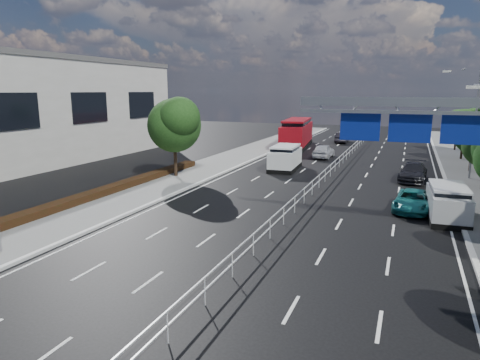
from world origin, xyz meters
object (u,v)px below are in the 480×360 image
(red_bus, at_px, (297,133))
(near_car_dark, at_px, (342,138))
(parked_car_dark, at_px, (413,172))
(parked_car_teal, at_px, (413,201))
(overhead_gantry, at_px, (426,123))
(near_car_silver, at_px, (324,151))
(white_minivan, at_px, (285,158))
(silver_minivan, at_px, (448,203))

(red_bus, relative_size, near_car_dark, 2.81)
(parked_car_dark, bearing_deg, parked_car_teal, -85.87)
(overhead_gantry, xyz_separation_m, red_bus, (-14.24, 31.03, -3.74))
(near_car_silver, distance_m, parked_car_dark, 13.00)
(near_car_silver, bearing_deg, white_minivan, 79.03)
(near_car_silver, height_order, parked_car_teal, near_car_silver)
(white_minivan, bearing_deg, overhead_gantry, -56.38)
(white_minivan, height_order, near_car_silver, white_minivan)
(overhead_gantry, xyz_separation_m, parked_car_dark, (-0.24, 13.90, -4.89))
(overhead_gantry, relative_size, near_car_silver, 2.34)
(near_car_dark, distance_m, parked_car_teal, 34.98)
(overhead_gantry, bearing_deg, white_minivan, 126.99)
(white_minivan, distance_m, silver_minivan, 17.32)
(near_car_silver, relative_size, parked_car_teal, 0.99)
(overhead_gantry, relative_size, parked_car_teal, 2.32)
(overhead_gantry, height_order, white_minivan, overhead_gantry)
(silver_minivan, bearing_deg, white_minivan, 134.81)
(overhead_gantry, bearing_deg, parked_car_teal, 93.17)
(white_minivan, distance_m, near_car_dark, 23.24)
(near_car_silver, height_order, silver_minivan, silver_minivan)
(near_car_silver, height_order, parked_car_dark, near_car_silver)
(white_minivan, xyz_separation_m, silver_minivan, (12.78, -11.69, -0.14))
(overhead_gantry, height_order, near_car_silver, overhead_gantry)
(red_bus, bearing_deg, silver_minivan, -67.07)
(red_bus, xyz_separation_m, near_car_silver, (4.98, -7.77, -1.13))
(near_car_dark, relative_size, silver_minivan, 0.91)
(near_car_dark, bearing_deg, parked_car_teal, 103.80)
(white_minivan, relative_size, silver_minivan, 1.10)
(silver_minivan, bearing_deg, red_bus, 116.84)
(overhead_gantry, distance_m, near_car_silver, 25.51)
(near_car_silver, relative_size, parked_car_dark, 0.89)
(overhead_gantry, relative_size, white_minivan, 1.95)
(red_bus, relative_size, parked_car_teal, 2.77)
(white_minivan, relative_size, parked_car_dark, 1.07)
(near_car_silver, distance_m, silver_minivan, 22.80)
(white_minivan, xyz_separation_m, red_bus, (-3.02, 16.15, 0.78))
(near_car_silver, xyz_separation_m, near_car_dark, (-0.25, 14.80, -0.03))
(red_bus, bearing_deg, white_minivan, -86.04)
(white_minivan, bearing_deg, silver_minivan, -45.83)
(near_car_silver, relative_size, near_car_dark, 1.00)
(red_bus, xyz_separation_m, near_car_dark, (4.73, 7.03, -1.15))
(near_car_silver, xyz_separation_m, parked_car_teal, (9.02, -18.93, -0.13))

